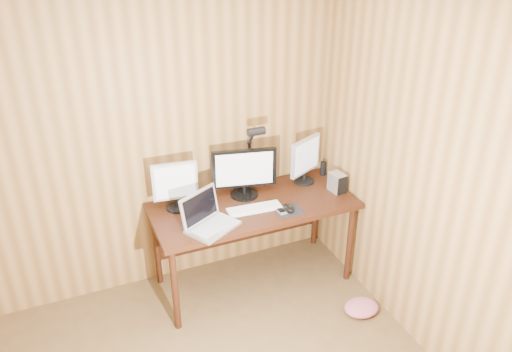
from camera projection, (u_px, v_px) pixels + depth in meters
room_shell at (198, 329)px, 2.03m from camera, size 4.00×4.00×4.00m
desk at (250, 213)px, 4.04m from camera, size 1.60×0.70×0.75m
monitor_center at (244, 172)px, 3.95m from camera, size 0.51×0.22×0.40m
monitor_left at (175, 185)px, 3.76m from camera, size 0.34×0.16×0.39m
monitor_right at (305, 159)px, 4.15m from camera, size 0.33×0.18×0.40m
laptop at (207, 219)px, 3.61m from camera, size 0.45×0.42×0.26m
keyboard at (254, 208)px, 3.84m from camera, size 0.43×0.16×0.02m
mousepad at (289, 211)px, 3.83m from camera, size 0.21×0.18×0.00m
mouse at (289, 208)px, 3.82m from camera, size 0.07×0.12×0.04m
hard_drive at (337, 183)px, 4.07m from camera, size 0.11×0.15×0.16m
phone at (281, 211)px, 3.81m from camera, size 0.06×0.11×0.02m
speaker at (323, 168)px, 4.34m from camera, size 0.05×0.05×0.12m
desk_lamp at (253, 148)px, 3.97m from camera, size 0.14×0.20×0.60m
fabric_pile at (361, 308)px, 3.89m from camera, size 0.31×0.26×0.09m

